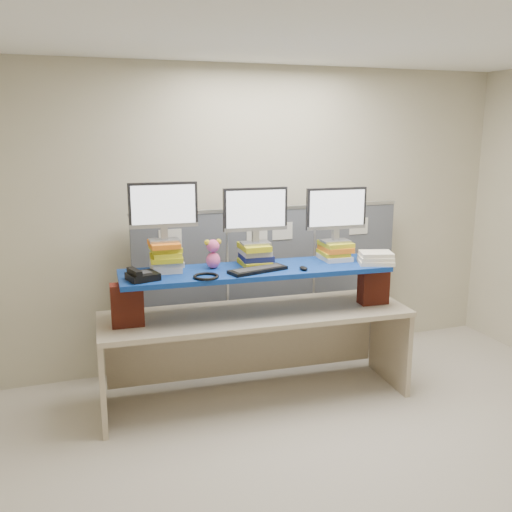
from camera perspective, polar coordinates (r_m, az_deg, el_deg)
name	(u,v)px	position (r m, az deg, el deg)	size (l,w,h in m)	color
room	(372,263)	(3.69, 11.50, -0.72)	(5.00, 4.00, 2.80)	beige
cubicle_partition	(271,286)	(5.40, 1.50, -3.04)	(2.60, 0.06, 1.53)	#4A4E58
desk	(256,330)	(4.73, 0.00, -7.39)	(2.57, 0.90, 0.77)	#BCAB8F
brick_pier_left	(127,305)	(4.42, -12.76, -4.79)	(0.24, 0.13, 0.33)	maroon
brick_pier_right	(373,285)	(4.95, 11.67, -2.83)	(0.24, 0.13, 0.33)	maroon
blue_board	(256,270)	(4.58, 0.00, -1.46)	(2.16, 0.54, 0.04)	navy
book_stack_left	(166,256)	(4.53, -9.02, -0.02)	(0.28, 0.32, 0.23)	beige
book_stack_center	(255,254)	(4.67, -0.11, 0.17)	(0.27, 0.30, 0.17)	gold
book_stack_right	(335,251)	(4.91, 7.89, 0.55)	(0.26, 0.31, 0.15)	beige
monitor_left	(163,208)	(4.46, -9.25, 4.75)	(0.53, 0.16, 0.46)	#929397
monitor_center	(255,212)	(4.61, -0.05, 4.40)	(0.53, 0.16, 0.46)	#929397
monitor_right	(336,211)	(4.85, 8.03, 4.45)	(0.53, 0.16, 0.46)	#929397
keyboard	(258,270)	(4.47, 0.18, -1.38)	(0.50, 0.27, 0.03)	black
mouse	(304,268)	(4.52, 4.77, -1.22)	(0.06, 0.10, 0.03)	black
desk_phone	(142,276)	(4.30, -11.35, -1.94)	(0.25, 0.24, 0.09)	black
headset	(206,276)	(4.30, -5.01, -2.04)	(0.20, 0.20, 0.02)	black
plush_toy	(213,254)	(4.56, -4.32, 0.25)	(0.14, 0.10, 0.24)	#EB5999
binder_stack	(376,258)	(4.81, 11.90, -0.21)	(0.34, 0.30, 0.10)	#F0E7CC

